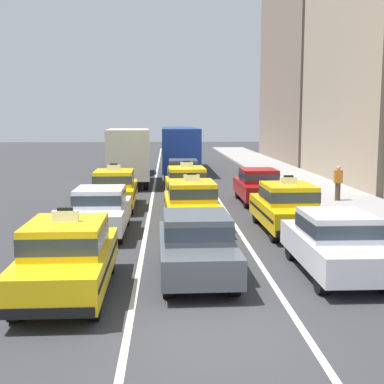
{
  "coord_description": "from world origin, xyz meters",
  "views": [
    {
      "loc": [
        -0.87,
        -8.76,
        3.83
      ],
      "look_at": [
        0.01,
        9.25,
        1.3
      ],
      "focal_mm": 48.62,
      "sensor_mm": 36.0,
      "label": 1
    }
  ],
  "objects": [
    {
      "name": "taxi_left_nearest",
      "position": [
        -3.05,
        2.37,
        0.88
      ],
      "size": [
        1.87,
        4.58,
        1.96
      ],
      "color": "black",
      "rests_on": "ground"
    },
    {
      "name": "taxi_center_third",
      "position": [
        0.03,
        14.86,
        0.88
      ],
      "size": [
        1.97,
        4.62,
        1.96
      ],
      "color": "black",
      "rests_on": "ground"
    },
    {
      "name": "pedestrian_trailing",
      "position": [
        6.92,
        14.36,
        0.96
      ],
      "size": [
        0.36,
        0.24,
        1.6
      ],
      "color": "#473828",
      "rests_on": "sidewalk_curb"
    },
    {
      "name": "sedan_center_fourth",
      "position": [
        0.04,
        20.46,
        0.85
      ],
      "size": [
        1.78,
        4.31,
        1.58
      ],
      "color": "black",
      "rests_on": "ground"
    },
    {
      "name": "bus_center_fifth",
      "position": [
        0.06,
        29.63,
        1.82
      ],
      "size": [
        2.58,
        11.21,
        3.22
      ],
      "color": "black",
      "rests_on": "ground"
    },
    {
      "name": "sedan_right_third",
      "position": [
        3.32,
        14.71,
        0.85
      ],
      "size": [
        1.77,
        4.3,
        1.58
      ],
      "color": "black",
      "rests_on": "ground"
    },
    {
      "name": "box_truck_left_fourth",
      "position": [
        -3.08,
        21.68,
        1.78
      ],
      "size": [
        2.56,
        7.06,
        3.27
      ],
      "color": "black",
      "rests_on": "ground"
    },
    {
      "name": "ground_plane",
      "position": [
        0.0,
        0.0,
        0.0
      ],
      "size": [
        160.0,
        160.0,
        0.0
      ],
      "primitive_type": "plane",
      "color": "#353538"
    },
    {
      "name": "taxi_center_sixth",
      "position": [
        -0.14,
        38.17,
        0.88
      ],
      "size": [
        2.01,
        4.63,
        1.96
      ],
      "color": "black",
      "rests_on": "ground"
    },
    {
      "name": "sidewalk_curb",
      "position": [
        7.2,
        15.0,
        0.07
      ],
      "size": [
        4.0,
        90.0,
        0.15
      ],
      "primitive_type": "cube",
      "color": "#9E9993",
      "rests_on": "ground"
    },
    {
      "name": "taxi_right_second",
      "position": [
        3.22,
        8.54,
        0.88
      ],
      "size": [
        1.86,
        4.58,
        1.96
      ],
      "color": "black",
      "rests_on": "ground"
    },
    {
      "name": "taxi_left_fifth",
      "position": [
        -3.09,
        28.28,
        0.88
      ],
      "size": [
        1.85,
        4.57,
        1.96
      ],
      "color": "black",
      "rests_on": "ground"
    },
    {
      "name": "taxi_left_third",
      "position": [
        -3.14,
        13.57,
        0.88
      ],
      "size": [
        1.89,
        4.59,
        1.96
      ],
      "color": "black",
      "rests_on": "ground"
    },
    {
      "name": "sedan_left_second",
      "position": [
        -3.1,
        8.46,
        0.85
      ],
      "size": [
        1.78,
        4.31,
        1.58
      ],
      "color": "black",
      "rests_on": "ground"
    },
    {
      "name": "sedan_right_nearest",
      "position": [
        3.26,
        3.55,
        0.85
      ],
      "size": [
        1.78,
        4.31,
        1.58
      ],
      "color": "black",
      "rests_on": "ground"
    },
    {
      "name": "sedan_center_nearest",
      "position": [
        -0.17,
        3.52,
        0.85
      ],
      "size": [
        1.84,
        4.33,
        1.58
      ],
      "color": "black",
      "rests_on": "ground"
    },
    {
      "name": "lane_stripe_left_center",
      "position": [
        -1.6,
        20.0,
        0.0
      ],
      "size": [
        0.14,
        80.0,
        0.01
      ],
      "primitive_type": "cube",
      "color": "silver",
      "rests_on": "ground"
    },
    {
      "name": "lane_stripe_center_right",
      "position": [
        1.6,
        20.0,
        0.0
      ],
      "size": [
        0.14,
        80.0,
        0.01
      ],
      "primitive_type": "cube",
      "color": "silver",
      "rests_on": "ground"
    },
    {
      "name": "taxi_center_second",
      "position": [
        -0.01,
        9.44,
        0.88
      ],
      "size": [
        1.94,
        4.61,
        1.96
      ],
      "color": "black",
      "rests_on": "ground"
    }
  ]
}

